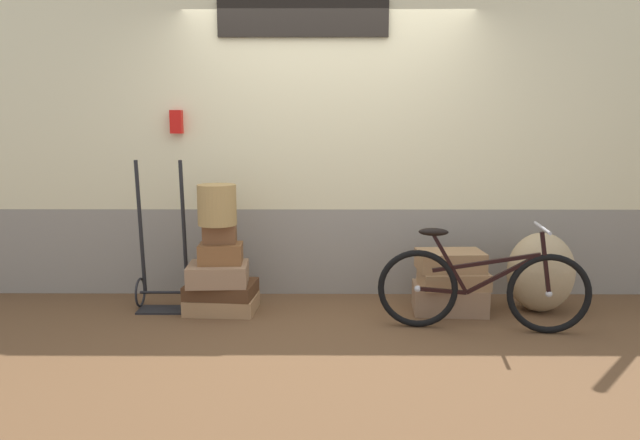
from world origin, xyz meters
The scene contains 14 objects.
ground centered at (0.00, 0.00, -0.03)m, with size 10.14×5.20×0.06m, color brown.
station_building centered at (0.01, 0.85, 1.31)m, with size 8.14×0.74×2.62m.
suitcase_0 centered at (-0.88, 0.24, 0.06)m, with size 0.56×0.40×0.13m, color #9E754C.
suitcase_1 centered at (-0.89, 0.26, 0.18)m, with size 0.55×0.41×0.11m, color #4C2D19.
suitcase_2 centered at (-0.90, 0.21, 0.33)m, with size 0.48×0.38×0.17m, color #937051.
suitcase_3 centered at (-0.88, 0.22, 0.49)m, with size 0.35×0.24×0.16m, color brown.
suitcase_4 centered at (-0.89, 0.26, 0.65)m, with size 0.27×0.19×0.15m, color brown.
suitcase_5 centered at (1.00, 0.26, 0.11)m, with size 0.59×0.40×0.22m, color #937051.
suitcase_6 centered at (1.02, 0.23, 0.28)m, with size 0.53×0.38×0.13m, color #9E754C.
suitcase_7 centered at (1.00, 0.25, 0.43)m, with size 0.52×0.33×0.16m, color #9E754C.
wicker_basket centered at (-0.90, 0.24, 0.89)m, with size 0.31×0.31×0.33m, color #A8844C.
luggage_trolley centered at (-1.39, 0.34, 0.30)m, with size 0.44×0.35×1.25m.
burlap_sack centered at (1.75, 0.27, 0.33)m, with size 0.54×0.46×0.66m, color tan.
bicycle centered at (1.13, -0.19, 0.33)m, with size 1.54×0.46×0.80m.
Camera 1 is at (-0.04, -4.33, 1.50)m, focal length 32.21 mm.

